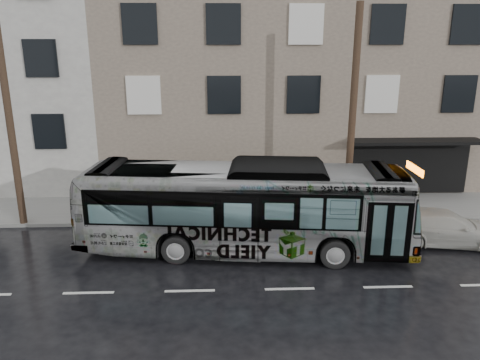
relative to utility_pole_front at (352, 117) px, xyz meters
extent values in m
plane|color=black|center=(-6.50, -3.30, -4.65)|extent=(120.00, 120.00, 0.00)
cube|color=gray|center=(-6.50, 1.60, -4.58)|extent=(90.00, 3.60, 0.15)
cube|color=gray|center=(-1.50, 9.40, 0.85)|extent=(20.00, 12.00, 11.00)
cylinder|color=#412F20|center=(0.00, 0.00, 0.00)|extent=(0.30, 0.30, 9.00)
cylinder|color=#412F20|center=(-14.00, 0.00, 0.00)|extent=(0.30, 0.30, 9.00)
cylinder|color=slate|center=(1.10, 0.00, -3.30)|extent=(0.06, 0.06, 2.40)
imported|color=#B2B2B2|center=(-4.62, -2.80, -2.94)|extent=(12.50, 4.11, 3.42)
imported|color=#B6B5AD|center=(3.23, -2.49, -3.99)|extent=(4.78, 2.47, 1.33)
camera|label=1|loc=(-5.42, -19.13, 2.97)|focal=35.00mm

